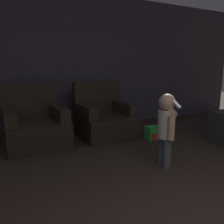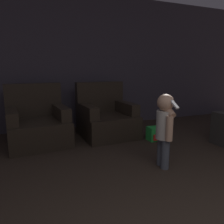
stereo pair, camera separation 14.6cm
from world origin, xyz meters
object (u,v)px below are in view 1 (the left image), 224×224
(armchair_left, at_px, (35,125))
(toy_backpack, at_px, (153,133))
(armchair_right, at_px, (104,118))
(person_toddler, at_px, (166,124))

(armchair_left, xyz_separation_m, toy_backpack, (1.80, -0.58, -0.20))
(armchair_right, height_order, person_toddler, armchair_right)
(person_toddler, xyz_separation_m, toy_backpack, (0.45, 0.90, -0.41))
(toy_backpack, bearing_deg, person_toddler, -116.58)
(armchair_right, bearing_deg, armchair_left, 177.15)
(armchair_right, xyz_separation_m, person_toddler, (0.19, -1.48, 0.21))
(person_toddler, height_order, toy_backpack, person_toddler)
(person_toddler, distance_m, toy_backpack, 1.09)
(armchair_right, relative_size, toy_backpack, 4.16)
(armchair_left, relative_size, toy_backpack, 4.26)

